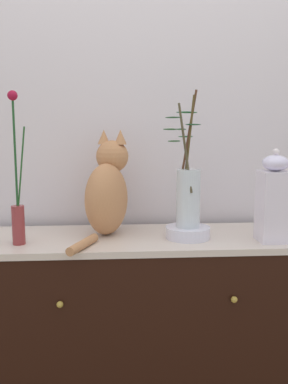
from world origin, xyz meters
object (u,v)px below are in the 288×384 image
Objects in this scene: vase_slim_green at (18,205)px; jar_lidded_porcelain at (274,200)px; cat_sitting at (107,191)px; sideboard at (144,334)px; bowl_porcelain at (188,232)px; vase_glass_clear at (188,192)px.

jar_lidded_porcelain is (0.96, -0.02, 0.01)m from vase_slim_green.
sideboard is at bearing -20.59° from cat_sitting.
bowl_porcelain is 0.35m from jar_lidded_porcelain.
vase_glass_clear reaches higher than vase_slim_green.
vase_slim_green reaches higher than bowl_porcelain.
sideboard is at bearing 167.57° from jar_lidded_porcelain.
vase_glass_clear is at bearing 147.23° from bowl_porcelain.
vase_glass_clear is at bearing 4.06° from vase_slim_green.
vase_slim_green is 0.96m from jar_lidded_porcelain.
cat_sitting is at bearing 165.63° from jar_lidded_porcelain.
sideboard is at bearing 10.03° from vase_slim_green.
cat_sitting is at bearing 163.51° from vase_glass_clear.
vase_slim_green is (-0.47, -0.08, 0.57)m from sideboard.
sideboard is 3.16× the size of cat_sitting.
sideboard is 0.74m from vase_slim_green.
cat_sitting is 0.36m from bowl_porcelain.
sideboard is 0.62m from cat_sitting.
vase_glass_clear is at bearing -16.49° from cat_sitting.
cat_sitting is 0.84× the size of vase_glass_clear.
cat_sitting is at bearing 22.87° from vase_slim_green.
bowl_porcelain is 0.49× the size of jar_lidded_porcelain.
vase_slim_green reaches higher than sideboard.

